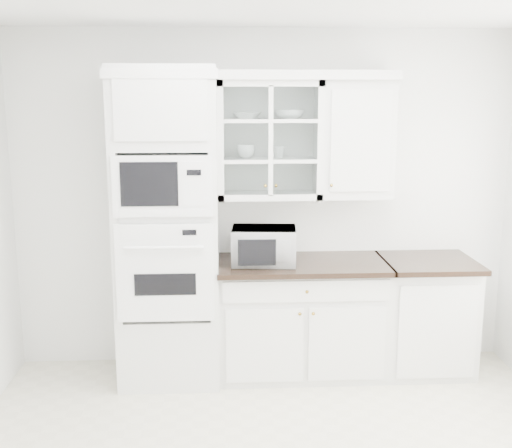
{
  "coord_description": "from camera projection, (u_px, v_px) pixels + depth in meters",
  "views": [
    {
      "loc": [
        -0.34,
        -3.36,
        2.21
      ],
      "look_at": [
        -0.1,
        1.05,
        1.3
      ],
      "focal_mm": 45.0,
      "sensor_mm": 36.0,
      "label": 1
    }
  ],
  "objects": [
    {
      "name": "room_shell",
      "position": [
        278.0,
        166.0,
        3.81
      ],
      "size": [
        4.0,
        3.5,
        2.7
      ],
      "color": "white",
      "rests_on": "ground"
    },
    {
      "name": "bowl_b",
      "position": [
        290.0,
        114.0,
        4.9
      ],
      "size": [
        0.28,
        0.28,
        0.07
      ],
      "primitive_type": "imported",
      "rotation": [
        0.0,
        0.0,
        -0.32
      ],
      "color": "white",
      "rests_on": "upper_cabinet_glass"
    },
    {
      "name": "countertop_microwave",
      "position": [
        264.0,
        245.0,
        4.91
      ],
      "size": [
        0.51,
        0.44,
        0.28
      ],
      "primitive_type": "imported",
      "rotation": [
        0.0,
        0.0,
        3.06
      ],
      "color": "white",
      "rests_on": "base_cabinet_run"
    },
    {
      "name": "upper_cabinet_solid",
      "position": [
        356.0,
        140.0,
        4.96
      ],
      "size": [
        0.55,
        0.33,
        0.9
      ],
      "primitive_type": "cube",
      "color": "silver",
      "rests_on": "room_shell"
    },
    {
      "name": "crown_molding",
      "position": [
        256.0,
        75.0,
        4.8
      ],
      "size": [
        2.14,
        0.38,
        0.07
      ],
      "primitive_type": "cube",
      "color": "silver",
      "rests_on": "room_shell"
    },
    {
      "name": "cup_b",
      "position": [
        279.0,
        152.0,
        4.96
      ],
      "size": [
        0.13,
        0.13,
        0.09
      ],
      "primitive_type": "imported",
      "rotation": [
        0.0,
        0.0,
        -0.35
      ],
      "color": "white",
      "rests_on": "upper_cabinet_glass"
    },
    {
      "name": "upper_cabinet_glass",
      "position": [
        269.0,
        140.0,
        4.93
      ],
      "size": [
        0.8,
        0.33,
        0.9
      ],
      "color": "silver",
      "rests_on": "room_shell"
    },
    {
      "name": "bowl_a",
      "position": [
        247.0,
        116.0,
        4.87
      ],
      "size": [
        0.26,
        0.26,
        0.05
      ],
      "primitive_type": "imported",
      "rotation": [
        0.0,
        0.0,
        -0.32
      ],
      "color": "white",
      "rests_on": "upper_cabinet_glass"
    },
    {
      "name": "extra_base_cabinet",
      "position": [
        425.0,
        314.0,
        5.14
      ],
      "size": [
        0.72,
        0.67,
        0.92
      ],
      "color": "silver",
      "rests_on": "ground"
    },
    {
      "name": "cup_a",
      "position": [
        246.0,
        151.0,
        4.93
      ],
      "size": [
        0.14,
        0.14,
        0.11
      ],
      "primitive_type": "imported",
      "rotation": [
        0.0,
        0.0,
        0.06
      ],
      "color": "white",
      "rests_on": "upper_cabinet_glass"
    },
    {
      "name": "base_cabinet_run",
      "position": [
        301.0,
        317.0,
        5.09
      ],
      "size": [
        1.32,
        0.67,
        0.92
      ],
      "color": "silver",
      "rests_on": "ground"
    },
    {
      "name": "oven_column",
      "position": [
        168.0,
        228.0,
        4.86
      ],
      "size": [
        0.76,
        0.68,
        2.4
      ],
      "color": "silver",
      "rests_on": "ground"
    }
  ]
}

